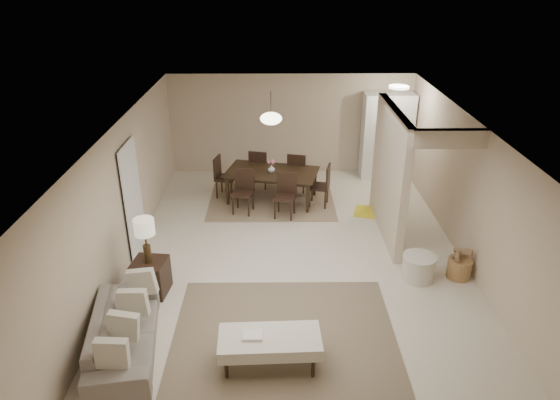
{
  "coord_description": "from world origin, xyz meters",
  "views": [
    {
      "loc": [
        -0.37,
        -7.56,
        4.85
      ],
      "look_at": [
        -0.3,
        0.49,
        1.05
      ],
      "focal_mm": 32.0,
      "sensor_mm": 36.0,
      "label": 1
    }
  ],
  "objects_px": {
    "pantry_cabinet": "(386,136)",
    "round_pouf": "(418,268)",
    "sofa": "(124,333)",
    "wicker_basket": "(459,268)",
    "ottoman_bench": "(270,342)",
    "dining_table": "(272,187)",
    "side_table": "(151,277)"
  },
  "relations": [
    {
      "from": "round_pouf",
      "to": "wicker_basket",
      "type": "xyz_separation_m",
      "value": [
        0.71,
        0.04,
        -0.05
      ]
    },
    {
      "from": "sofa",
      "to": "dining_table",
      "type": "bearing_deg",
      "value": -31.39
    },
    {
      "from": "pantry_cabinet",
      "to": "round_pouf",
      "type": "distance_m",
      "value": 4.69
    },
    {
      "from": "ottoman_bench",
      "to": "side_table",
      "type": "bearing_deg",
      "value": 137.15
    },
    {
      "from": "sofa",
      "to": "wicker_basket",
      "type": "bearing_deg",
      "value": -80.46
    },
    {
      "from": "pantry_cabinet",
      "to": "ottoman_bench",
      "type": "distance_m",
      "value": 7.22
    },
    {
      "from": "sofa",
      "to": "ottoman_bench",
      "type": "xyz_separation_m",
      "value": [
        1.99,
        -0.3,
        0.08
      ]
    },
    {
      "from": "pantry_cabinet",
      "to": "sofa",
      "type": "distance_m",
      "value": 7.97
    },
    {
      "from": "sofa",
      "to": "dining_table",
      "type": "distance_m",
      "value": 5.23
    },
    {
      "from": "round_pouf",
      "to": "wicker_basket",
      "type": "distance_m",
      "value": 0.72
    },
    {
      "from": "pantry_cabinet",
      "to": "dining_table",
      "type": "xyz_separation_m",
      "value": [
        -2.82,
        -1.47,
        -0.7
      ]
    },
    {
      "from": "ottoman_bench",
      "to": "wicker_basket",
      "type": "bearing_deg",
      "value": 30.49
    },
    {
      "from": "pantry_cabinet",
      "to": "wicker_basket",
      "type": "distance_m",
      "value": 4.66
    },
    {
      "from": "sofa",
      "to": "round_pouf",
      "type": "xyz_separation_m",
      "value": [
        4.49,
        1.72,
        -0.08
      ]
    },
    {
      "from": "sofa",
      "to": "side_table",
      "type": "relative_size",
      "value": 3.58
    },
    {
      "from": "side_table",
      "to": "round_pouf",
      "type": "xyz_separation_m",
      "value": [
        4.44,
        0.35,
        -0.07
      ]
    },
    {
      "from": "ottoman_bench",
      "to": "dining_table",
      "type": "height_order",
      "value": "dining_table"
    },
    {
      "from": "sofa",
      "to": "round_pouf",
      "type": "relative_size",
      "value": 3.68
    },
    {
      "from": "sofa",
      "to": "side_table",
      "type": "height_order",
      "value": "sofa"
    },
    {
      "from": "pantry_cabinet",
      "to": "dining_table",
      "type": "distance_m",
      "value": 3.26
    },
    {
      "from": "pantry_cabinet",
      "to": "dining_table",
      "type": "relative_size",
      "value": 1.05
    },
    {
      "from": "pantry_cabinet",
      "to": "side_table",
      "type": "distance_m",
      "value": 6.9
    },
    {
      "from": "side_table",
      "to": "wicker_basket",
      "type": "bearing_deg",
      "value": 4.35
    },
    {
      "from": "side_table",
      "to": "dining_table",
      "type": "bearing_deg",
      "value": 60.95
    },
    {
      "from": "side_table",
      "to": "wicker_basket",
      "type": "xyz_separation_m",
      "value": [
        5.15,
        0.39,
        -0.12
      ]
    },
    {
      "from": "pantry_cabinet",
      "to": "ottoman_bench",
      "type": "relative_size",
      "value": 1.54
    },
    {
      "from": "sofa",
      "to": "side_table",
      "type": "distance_m",
      "value": 1.37
    },
    {
      "from": "dining_table",
      "to": "pantry_cabinet",
      "type": "bearing_deg",
      "value": 40.93
    },
    {
      "from": "pantry_cabinet",
      "to": "sofa",
      "type": "height_order",
      "value": "pantry_cabinet"
    },
    {
      "from": "sofa",
      "to": "dining_table",
      "type": "xyz_separation_m",
      "value": [
        1.98,
        4.84,
        0.05
      ]
    },
    {
      "from": "round_pouf",
      "to": "dining_table",
      "type": "bearing_deg",
      "value": 128.71
    },
    {
      "from": "wicker_basket",
      "to": "side_table",
      "type": "bearing_deg",
      "value": -175.65
    }
  ]
}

